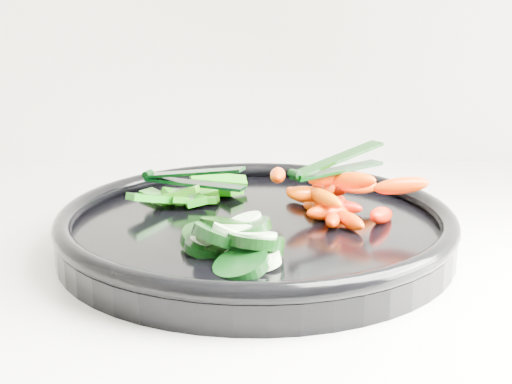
{
  "coord_description": "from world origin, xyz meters",
  "views": [
    {
      "loc": [
        0.11,
        1.02,
        1.17
      ],
      "look_at": [
        0.13,
        1.66,
        0.99
      ],
      "focal_mm": 50.0,
      "sensor_mm": 36.0,
      "label": 1
    }
  ],
  "objects": [
    {
      "name": "tong_carrot",
      "position": [
        0.2,
        1.68,
        1.0
      ],
      "size": [
        0.1,
        0.08,
        0.02
      ],
      "color": "black",
      "rests_on": "carrot_pile"
    },
    {
      "name": "cucumber_pile",
      "position": [
        0.1,
        1.58,
        0.96
      ],
      "size": [
        0.1,
        0.13,
        0.04
      ],
      "color": "black",
      "rests_on": "veggie_tray"
    },
    {
      "name": "pepper_pile",
      "position": [
        0.06,
        1.73,
        0.96
      ],
      "size": [
        0.12,
        0.1,
        0.03
      ],
      "color": "#20690A",
      "rests_on": "veggie_tray"
    },
    {
      "name": "veggie_tray",
      "position": [
        0.13,
        1.66,
        0.95
      ],
      "size": [
        0.46,
        0.46,
        0.04
      ],
      "color": "black",
      "rests_on": "counter"
    },
    {
      "name": "tong_pepper",
      "position": [
        0.06,
        1.73,
        0.98
      ],
      "size": [
        0.11,
        0.06,
        0.02
      ],
      "color": "black",
      "rests_on": "pepper_pile"
    },
    {
      "name": "carrot_pile",
      "position": [
        0.2,
        1.68,
        0.97
      ],
      "size": [
        0.15,
        0.16,
        0.06
      ],
      "color": "#FF1B00",
      "rests_on": "veggie_tray"
    }
  ]
}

